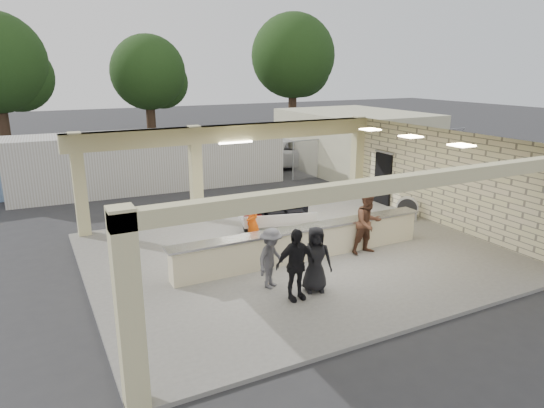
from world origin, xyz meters
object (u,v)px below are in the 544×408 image
car_white_a (295,153)px  car_dark (263,147)px  luggage_cart (275,213)px  container_white (153,160)px  passenger_a (368,223)px  passenger_d (315,259)px  baggage_handler (253,222)px  baggage_counter (304,243)px  car_white_b (369,144)px  passenger_b (295,265)px  drum_fan (407,208)px  passenger_c (271,258)px

car_white_a → car_dark: 3.23m
luggage_cart → container_white: bearing=116.9°
car_white_a → passenger_a: bearing=173.1°
car_dark → passenger_d: bearing=-159.4°
baggage_handler → car_dark: size_ratio=0.41×
baggage_counter → car_white_b: 19.28m
passenger_b → baggage_counter: bearing=54.5°
drum_fan → baggage_counter: bearing=-121.4°
car_white_b → luggage_cart: bearing=148.1°
baggage_handler → passenger_d: baggage_handler is taller
passenger_c → container_white: 12.34m
car_white_b → car_dark: (-6.87, 1.83, 0.02)m
baggage_counter → car_dark: car_dark is taller
passenger_a → car_white_a: 14.04m
baggage_counter → passenger_d: passenger_d is taller
passenger_c → car_white_b: bearing=13.0°
passenger_c → container_white: (0.05, 12.33, 0.45)m
baggage_handler → passenger_b: size_ratio=0.95×
baggage_handler → container_white: container_white is taller
baggage_counter → car_white_a: size_ratio=1.45×
luggage_cart → car_dark: bearing=80.0°
drum_fan → baggage_handler: 6.31m
passenger_c → luggage_cart: bearing=28.6°
passenger_c → container_white: container_white is taller
baggage_handler → passenger_b: 3.61m
passenger_c → container_white: size_ratio=0.13×
luggage_cart → car_dark: (6.18, 13.52, -0.16)m
drum_fan → baggage_handler: (-6.30, -0.06, 0.38)m
passenger_c → drum_fan: bearing=-10.9°
passenger_b → baggage_handler: bearing=81.5°
passenger_b → luggage_cart: bearing=68.3°
baggage_counter → baggage_handler: 1.78m
car_white_b → container_white: (-14.98, -2.92, 0.67)m
baggage_counter → container_white: size_ratio=0.66×
passenger_a → car_white_a: size_ratio=0.34×
luggage_cart → passenger_c: (-1.98, -3.56, 0.04)m
car_dark → passenger_c: bearing=-162.7°
passenger_b → passenger_d: size_ratio=1.06×
passenger_b → container_white: bearing=90.7°
passenger_b → car_dark: size_ratio=0.43×
passenger_c → car_white_a: size_ratio=0.28×
passenger_d → drum_fan: bearing=48.8°
passenger_a → car_white_a: bearing=69.8°
drum_fan → passenger_b: size_ratio=0.49×
passenger_b → drum_fan: bearing=28.0°
passenger_d → container_white: 13.05m
passenger_a → car_dark: passenger_a is taller
luggage_cart → car_white_a: car_white_a is taller
passenger_b → car_white_b: (14.82, 16.11, -0.32)m
luggage_cart → container_white: container_white is taller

